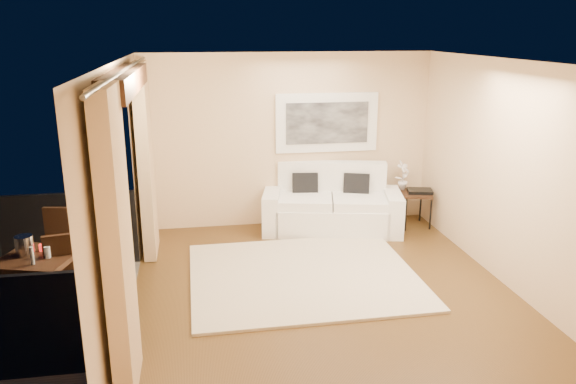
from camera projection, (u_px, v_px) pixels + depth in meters
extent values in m
plane|color=brown|center=(323.00, 290.00, 6.78)|extent=(5.00, 5.00, 0.00)
plane|color=white|center=(327.00, 61.00, 6.02)|extent=(5.00, 5.00, 0.00)
plane|color=beige|center=(288.00, 141.00, 8.77)|extent=(4.50, 0.00, 4.50)
plane|color=beige|center=(404.00, 272.00, 4.04)|extent=(4.50, 0.00, 4.50)
plane|color=beige|center=(507.00, 174.00, 6.76)|extent=(0.00, 5.00, 5.00)
plane|color=beige|center=(137.00, 155.00, 7.80)|extent=(0.00, 2.70, 2.70)
plane|color=beige|center=(93.00, 258.00, 4.30)|extent=(0.00, 2.70, 2.70)
plane|color=beige|center=(112.00, 78.00, 5.71)|extent=(0.00, 2.40, 2.40)
cube|color=#321C10|center=(124.00, 81.00, 5.74)|extent=(0.28, 2.40, 0.22)
cube|color=#605B56|center=(49.00, 315.00, 6.30)|extent=(1.80, 2.60, 0.12)
cube|color=black|center=(67.00, 230.00, 7.34)|extent=(1.80, 0.06, 1.00)
cube|color=black|center=(7.00, 328.00, 4.94)|extent=(1.80, 0.06, 1.00)
cube|color=#DCB787|center=(146.00, 161.00, 7.54)|extent=(0.16, 0.75, 2.62)
cube|color=#DCB787|center=(117.00, 246.00, 4.61)|extent=(0.16, 0.75, 2.62)
cylinder|color=#4C473F|center=(125.00, 70.00, 5.71)|extent=(0.04, 4.80, 0.04)
cube|color=white|center=(327.00, 123.00, 8.76)|extent=(1.62, 0.05, 0.92)
cube|color=black|center=(327.00, 123.00, 8.73)|extent=(1.30, 0.02, 0.64)
cube|color=beige|center=(303.00, 275.00, 7.13)|extent=(2.85, 2.49, 0.04)
cube|color=white|center=(332.00, 217.00, 8.73)|extent=(1.86, 1.24, 0.42)
cube|color=white|center=(332.00, 187.00, 8.96)|extent=(1.72, 0.57, 0.82)
cube|color=white|center=(272.00, 210.00, 8.74)|extent=(0.42, 0.93, 0.62)
cube|color=white|center=(392.00, 212.00, 8.66)|extent=(0.42, 0.93, 0.62)
cube|color=white|center=(305.00, 200.00, 8.64)|extent=(0.95, 0.95, 0.14)
cube|color=white|center=(359.00, 201.00, 8.61)|extent=(0.95, 0.95, 0.14)
cube|color=black|center=(305.00, 185.00, 8.81)|extent=(0.42, 0.23, 0.41)
cube|color=black|center=(356.00, 186.00, 8.78)|extent=(0.44, 0.31, 0.41)
cube|color=#321C10|center=(414.00, 193.00, 8.83)|extent=(0.63, 0.63, 0.04)
cylinder|color=black|center=(406.00, 215.00, 8.68)|extent=(0.03, 0.03, 0.52)
cylinder|color=black|center=(431.00, 214.00, 8.75)|extent=(0.03, 0.03, 0.52)
cylinder|color=black|center=(397.00, 207.00, 9.07)|extent=(0.03, 0.03, 0.52)
cylinder|color=black|center=(420.00, 206.00, 9.14)|extent=(0.03, 0.03, 0.52)
cube|color=black|center=(420.00, 191.00, 8.80)|extent=(0.44, 0.36, 0.05)
imported|color=white|center=(403.00, 175.00, 8.89)|extent=(0.30, 0.28, 0.47)
cube|color=#321C10|center=(38.00, 258.00, 5.68)|extent=(0.87, 0.87, 0.05)
cylinder|color=#321C10|center=(6.00, 311.00, 5.49)|extent=(0.04, 0.04, 0.76)
cylinder|color=#321C10|center=(66.00, 306.00, 5.58)|extent=(0.04, 0.04, 0.76)
cylinder|color=#321C10|center=(22.00, 286.00, 6.02)|extent=(0.04, 0.04, 0.76)
cylinder|color=#321C10|center=(77.00, 282.00, 6.11)|extent=(0.04, 0.04, 0.76)
cube|color=#321C10|center=(73.00, 246.00, 6.88)|extent=(0.51, 0.51, 0.05)
cube|color=#321C10|center=(64.00, 231.00, 6.61)|extent=(0.45, 0.13, 0.58)
cylinder|color=#321C10|center=(95.00, 259.00, 7.12)|extent=(0.03, 0.03, 0.46)
cylinder|color=#321C10|center=(66.00, 258.00, 7.12)|extent=(0.03, 0.03, 0.46)
cylinder|color=#321C10|center=(85.00, 270.00, 6.78)|extent=(0.03, 0.03, 0.46)
cylinder|color=#321C10|center=(55.00, 270.00, 6.78)|extent=(0.03, 0.03, 0.46)
cube|color=#321C10|center=(71.00, 293.00, 5.64)|extent=(0.52, 0.52, 0.05)
cube|color=#321C10|center=(68.00, 261.00, 5.75)|extent=(0.45, 0.14, 0.59)
cylinder|color=#321C10|center=(54.00, 327.00, 5.49)|extent=(0.03, 0.03, 0.46)
cylinder|color=#321C10|center=(93.00, 320.00, 5.61)|extent=(0.03, 0.03, 0.46)
cylinder|color=#321C10|center=(55.00, 310.00, 5.82)|extent=(0.03, 0.03, 0.46)
cylinder|color=#321C10|center=(91.00, 304.00, 5.94)|extent=(0.03, 0.03, 0.46)
cylinder|color=silver|center=(24.00, 245.00, 5.69)|extent=(0.18, 0.18, 0.20)
cylinder|color=#FB1A16|center=(42.00, 247.00, 5.80)|extent=(0.06, 0.06, 0.07)
cylinder|color=silver|center=(32.00, 256.00, 5.45)|extent=(0.04, 0.04, 0.18)
cylinder|color=white|center=(47.00, 252.00, 5.61)|extent=(0.06, 0.06, 0.12)
cylinder|color=white|center=(52.00, 248.00, 5.72)|extent=(0.06, 0.06, 0.12)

